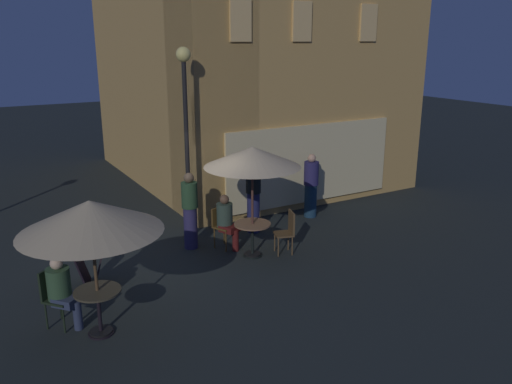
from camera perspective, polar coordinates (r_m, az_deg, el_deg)
ground_plane at (r=11.14m, az=-9.53°, el=-7.53°), size 60.00×60.00×0.00m
cafe_building at (r=15.58m, az=-3.50°, el=12.81°), size 7.40×8.93×7.03m
street_lamp_near_corner at (r=11.65m, az=-7.71°, el=8.98°), size 0.32×0.32×4.31m
menu_sandwich_board at (r=10.29m, az=-17.64°, el=-7.43°), size 0.78×0.72×0.88m
cafe_table_0 at (r=11.07m, az=-0.39°, el=-4.35°), size 0.78×0.78×0.74m
cafe_table_1 at (r=8.62m, az=-16.82°, el=-11.47°), size 0.72×0.72×0.75m
patio_umbrella_0 at (r=10.61m, az=-0.41°, el=3.80°), size 1.99×1.99×2.38m
patio_umbrella_1 at (r=8.08m, az=-17.64°, el=-2.60°), size 2.14×2.14×2.20m
cafe_chair_0 at (r=11.57m, az=-3.76°, el=-3.39°), size 0.54×0.54×0.91m
cafe_chair_1 at (r=11.24m, az=3.48°, el=-4.04°), size 0.48×0.48×0.94m
cafe_chair_2 at (r=9.07m, az=-21.10°, el=-10.15°), size 0.59×0.59×0.98m
patron_seated_0 at (r=11.44m, az=-3.24°, el=-2.91°), size 0.46×0.54×1.23m
patron_seated_1 at (r=8.94m, az=-20.43°, el=-9.78°), size 0.53×0.55×1.20m
patron_standing_2 at (r=13.52m, az=6.01°, el=0.68°), size 0.38×0.38×1.67m
patron_standing_3 at (r=12.36m, az=-0.29°, el=-0.44°), size 0.36×0.36×1.78m
patron_standing_4 at (r=11.49m, az=-7.21°, el=-2.04°), size 0.35×0.35×1.72m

